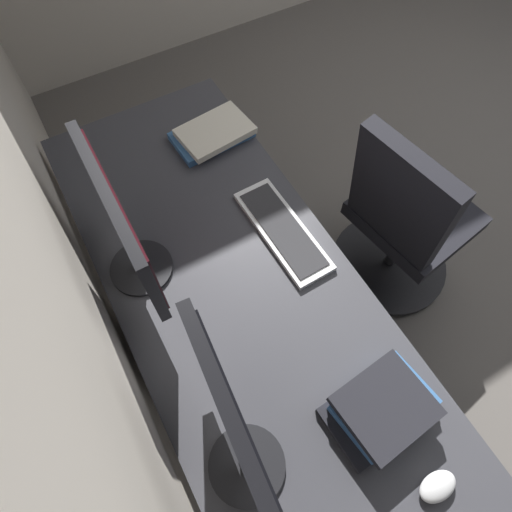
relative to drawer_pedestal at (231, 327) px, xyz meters
name	(u,v)px	position (x,y,z in m)	size (l,w,h in m)	color
desk	(243,306)	(-0.06, -0.03, 0.31)	(1.89, 0.73, 0.73)	#38383D
drawer_pedestal	(231,327)	(0.00, 0.00, 0.00)	(0.40, 0.51, 0.69)	#38383D
monitor_primary	(246,455)	(-0.48, 0.18, 0.65)	(0.57, 0.20, 0.47)	black
monitor_secondary	(123,228)	(0.19, 0.20, 0.62)	(0.50, 0.20, 0.42)	black
keyboard_main	(283,230)	(0.08, -0.26, 0.39)	(0.42, 0.15, 0.02)	silver
mouse_main	(438,487)	(-0.76, -0.20, 0.40)	(0.06, 0.10, 0.03)	silver
book_stack_near	(383,407)	(-0.54, -0.19, 0.43)	(0.22, 0.30, 0.09)	black
book_stack_far	(213,133)	(0.57, -0.25, 0.41)	(0.21, 0.30, 0.06)	#38669E
office_chair	(402,225)	(0.01, -0.81, 0.11)	(0.56, 0.58, 0.97)	black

